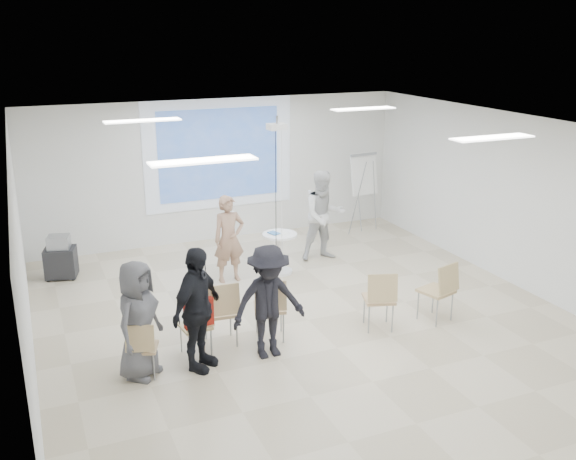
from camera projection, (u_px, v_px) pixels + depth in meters
name	position (u px, v px, depth m)	size (l,w,h in m)	color
floor	(308.00, 323.00, 10.06)	(8.00, 9.00, 0.10)	beige
ceiling	(310.00, 125.00, 9.13)	(8.00, 9.00, 0.10)	white
wall_back	(219.00, 170.00, 13.59)	(8.00, 0.10, 3.00)	silver
wall_left	(18.00, 266.00, 8.09)	(0.10, 9.00, 3.00)	silver
wall_right	(521.00, 202.00, 11.11)	(0.10, 9.00, 3.00)	silver
projection_halo	(219.00, 154.00, 13.43)	(3.20, 0.01, 2.30)	silver
projection_image	(220.00, 154.00, 13.41)	(2.60, 0.01, 1.90)	#3560B6
pedestal_table	(280.00, 250.00, 11.86)	(0.81, 0.81, 0.79)	silver
player_left	(229.00, 233.00, 11.37)	(0.65, 0.44, 1.79)	tan
player_right	(324.00, 211.00, 12.44)	(0.95, 0.76, 1.97)	silver
controller_left	(234.00, 213.00, 11.57)	(0.04, 0.12, 0.04)	white
controller_right	(310.00, 192.00, 12.49)	(0.04, 0.13, 0.04)	white
chair_far_left	(142.00, 345.00, 8.26)	(0.48, 0.50, 0.79)	tan
chair_left_mid	(197.00, 323.00, 8.80)	(0.44, 0.47, 0.85)	tan
chair_left_inner	(222.00, 308.00, 9.07)	(0.50, 0.53, 0.99)	tan
chair_center	(270.00, 304.00, 9.23)	(0.58, 0.60, 0.97)	tan
chair_right_inner	(380.00, 296.00, 9.56)	(0.57, 0.59, 0.95)	tan
chair_right_far	(441.00, 287.00, 9.83)	(0.57, 0.60, 0.97)	tan
red_jacket	(199.00, 313.00, 8.60)	(0.41, 0.09, 0.39)	#A41F14
laptop	(220.00, 309.00, 9.18)	(0.36, 0.26, 0.03)	black
audience_left	(197.00, 301.00, 8.35)	(1.14, 0.68, 1.96)	black
audience_mid	(268.00, 295.00, 8.70)	(1.19, 0.65, 1.83)	black
audience_outer	(137.00, 313.00, 8.20)	(0.87, 0.57, 1.78)	#555559
flipchart_easel	(364.00, 175.00, 13.97)	(0.77, 0.59, 1.79)	gray
av_cart	(61.00, 258.00, 11.65)	(0.63, 0.55, 0.81)	black
ceiling_projector	(277.00, 135.00, 10.59)	(0.30, 0.25, 3.00)	white
fluor_panel_nw	(143.00, 121.00, 10.16)	(1.20, 0.30, 0.02)	white
fluor_panel_ne	(363.00, 109.00, 11.66)	(1.20, 0.30, 0.02)	white
fluor_panel_sw	(203.00, 161.00, 7.09)	(1.20, 0.30, 0.02)	white
fluor_panel_se	(492.00, 138.00, 8.58)	(1.20, 0.30, 0.02)	white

